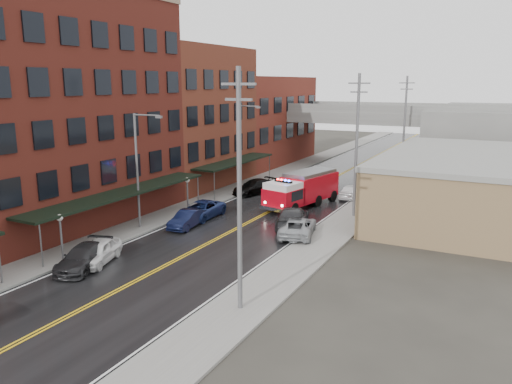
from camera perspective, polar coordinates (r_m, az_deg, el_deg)
The scene contains 30 objects.
road at distance 41.53m, azimuth -0.49°, elevation -3.31°, with size 11.00×160.00×0.02m, color black.
sidewalk_left at distance 45.25m, azimuth -8.71°, elevation -2.04°, with size 3.00×160.00×0.15m, color slate.
sidewalk_right at distance 38.80m, azimuth 9.13°, elevation -4.51°, with size 3.00×160.00×0.15m, color slate.
curb_left at distance 44.33m, azimuth -6.98°, elevation -2.30°, with size 0.30×160.00×0.15m, color gray.
curb_right at distance 39.31m, azimuth 6.84°, elevation -4.21°, with size 0.30×160.00×0.15m, color gray.
brick_building_b at distance 42.75m, azimuth -21.34°, elevation 8.54°, with size 9.00×20.00×18.00m, color #4C1B14.
brick_building_c at distance 56.00m, azimuth -7.67°, elevation 8.46°, with size 9.00×15.00×15.00m, color maroon.
brick_building_far at distance 71.15m, azimuth 0.49°, elevation 8.18°, with size 9.00×20.00×12.00m, color maroon.
tan_building at distance 46.31m, azimuth 23.47°, elevation 0.47°, with size 14.00×22.00×5.00m, color olive.
right_far_block at distance 75.75m, azimuth 26.75°, elevation 5.60°, with size 18.00×30.00×8.00m, color slate.
awning_1 at distance 39.42m, azimuth -15.02°, elevation -0.13°, with size 2.60×18.00×3.09m.
awning_2 at distance 53.43m, azimuth -2.39°, elevation 3.50°, with size 2.60×13.00×3.09m.
globe_lamp_1 at distance 34.08m, azimuth -21.46°, elevation -3.70°, with size 0.44×0.44×3.12m.
globe_lamp_2 at distance 44.24m, azimuth -7.86°, elevation 0.63°, with size 0.44×0.44×3.12m.
street_lamp_1 at distance 39.14m, azimuth -13.19°, elevation 3.15°, with size 2.64×0.22×9.00m.
street_lamp_2 at distance 52.24m, azimuth -1.78°, elevation 5.73°, with size 2.64×0.22×9.00m.
utility_pole_0 at distance 23.88m, azimuth -1.92°, elevation 0.41°, with size 1.80×0.24×12.00m.
utility_pole_1 at distance 42.26m, azimuth 11.43°, elevation 5.44°, with size 1.80×0.24×12.00m.
utility_pole_2 at distance 61.66m, azimuth 16.60°, elevation 7.30°, with size 1.80×0.24×12.00m.
overpass at distance 70.11m, azimuth 11.85°, elevation 7.85°, with size 40.00×10.00×7.50m.
fire_truck at distance 46.17m, azimuth 5.24°, elevation 0.42°, with size 4.86×9.01×3.15m.
parked_car_left_3 at distance 32.81m, azimuth -19.10°, elevation -7.06°, with size 1.99×4.91×1.42m, color black.
parked_car_left_4 at distance 33.47m, azimuth -17.64°, elevation -6.53°, with size 1.73×4.31×1.47m, color white.
parked_car_left_5 at distance 39.89m, azimuth -7.89°, elevation -3.09°, with size 1.44×4.14×1.36m, color black.
parked_car_left_6 at distance 42.43m, azimuth -6.30°, elevation -2.05°, with size 2.38×5.17×1.44m, color navy.
parked_car_left_7 at distance 51.29m, azimuth -0.15°, elevation 0.59°, with size 2.09×5.13×1.49m, color black.
parked_car_right_0 at distance 37.45m, azimuth 4.79°, elevation -3.98°, with size 2.41×5.22×1.45m, color #93969A.
parked_car_right_1 at distance 39.60m, azimuth 4.18°, elevation -2.90°, with size 2.31×5.68×1.65m, color #272729.
parked_car_right_2 at distance 50.25m, azimuth 10.83°, elevation 0.07°, with size 1.67×4.16×1.42m, color white.
parked_car_right_3 at distance 57.65m, azimuth 13.09°, elevation 1.53°, with size 1.45×4.17×1.37m, color black.
Camera 1 is at (18.57, -5.40, 11.28)m, focal length 35.00 mm.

